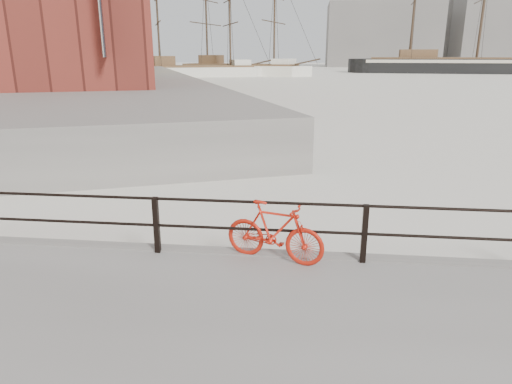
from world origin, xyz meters
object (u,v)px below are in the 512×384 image
(barque_black, at_px, (475,73))
(schooner_mid, at_px, (240,75))
(schooner_left, at_px, (197,77))
(bicycle, at_px, (275,232))
(workboat_far, at_px, (54,85))

(barque_black, distance_m, schooner_mid, 46.74)
(barque_black, height_order, schooner_mid, barque_black)
(barque_black, distance_m, schooner_left, 54.96)
(barque_black, xyz_separation_m, schooner_mid, (-44.80, -13.34, 0.00))
(bicycle, height_order, barque_black, barque_black)
(bicycle, distance_m, schooner_left, 72.36)
(barque_black, relative_size, schooner_mid, 1.94)
(schooner_mid, distance_m, schooner_left, 9.27)
(schooner_mid, distance_m, workboat_far, 34.73)
(workboat_far, bearing_deg, barque_black, 18.76)
(barque_black, bearing_deg, workboat_far, -139.45)
(bicycle, relative_size, schooner_left, 0.07)
(bicycle, relative_size, workboat_far, 0.14)
(bicycle, xyz_separation_m, barque_black, (32.86, 90.09, -0.86))
(bicycle, relative_size, schooner_mid, 0.06)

